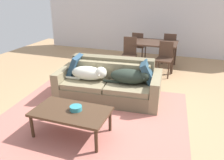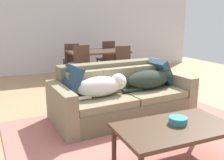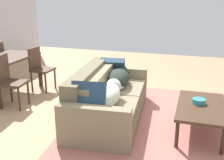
# 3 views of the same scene
# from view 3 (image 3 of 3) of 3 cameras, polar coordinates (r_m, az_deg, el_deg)

# --- Properties ---
(ground_plane) EXTENTS (10.00, 10.00, 0.00)m
(ground_plane) POSITION_cam_3_polar(r_m,az_deg,el_deg) (4.70, 1.37, -7.02)
(ground_plane) COLOR tan
(area_rug) EXTENTS (3.54, 3.11, 0.01)m
(area_rug) POSITION_cam_3_polar(r_m,az_deg,el_deg) (4.42, 9.94, -8.90)
(area_rug) COLOR #BC6D61
(area_rug) RESTS_ON ground
(couch) EXTENTS (2.18, 1.15, 0.80)m
(couch) POSITION_cam_3_polar(r_m,az_deg,el_deg) (4.47, -1.21, -4.11)
(couch) COLOR #6C634A
(couch) RESTS_ON ground
(dog_on_left_cushion) EXTENTS (0.87, 0.38, 0.30)m
(dog_on_left_cushion) POSITION_cam_3_polar(r_m,az_deg,el_deg) (4.01, -0.56, -2.86)
(dog_on_left_cushion) COLOR silver
(dog_on_left_cushion) RESTS_ON couch
(dog_on_right_cushion) EXTENTS (0.91, 0.45, 0.29)m
(dog_on_right_cushion) POSITION_cam_3_polar(r_m,az_deg,el_deg) (4.79, 1.27, 0.55)
(dog_on_right_cushion) COLOR #273128
(dog_on_right_cushion) RESTS_ON couch
(throw_pillow_by_left_arm) EXTENTS (0.33, 0.49, 0.46)m
(throw_pillow_by_left_arm) POSITION_cam_3_polar(r_m,az_deg,el_deg) (3.66, -4.95, -3.94)
(throw_pillow_by_left_arm) COLOR navy
(throw_pillow_by_left_arm) RESTS_ON couch
(throw_pillow_by_right_arm) EXTENTS (0.38, 0.48, 0.45)m
(throw_pillow_by_right_arm) POSITION_cam_3_polar(r_m,az_deg,el_deg) (5.11, 0.23, 2.27)
(throw_pillow_by_right_arm) COLOR #2A4759
(throw_pillow_by_right_arm) RESTS_ON couch
(coffee_table) EXTENTS (1.17, 0.66, 0.43)m
(coffee_table) POSITION_cam_3_polar(r_m,az_deg,el_deg) (4.16, 17.87, -5.57)
(coffee_table) COLOR #483020
(coffee_table) RESTS_ON ground
(bowl_on_coffee_table) EXTENTS (0.19, 0.19, 0.07)m
(bowl_on_coffee_table) POSITION_cam_3_polar(r_m,az_deg,el_deg) (4.19, 17.46, -4.19)
(bowl_on_coffee_table) COLOR teal
(bowl_on_coffee_table) RESTS_ON coffee_table
(dining_table) EXTENTS (1.41, 0.93, 0.75)m
(dining_table) POSITION_cam_3_polar(r_m,az_deg,el_deg) (5.84, -21.89, 3.71)
(dining_table) COLOR #442E23
(dining_table) RESTS_ON ground
(dining_chair_near_left) EXTENTS (0.45, 0.45, 0.94)m
(dining_chair_near_left) POSITION_cam_3_polar(r_m,az_deg,el_deg) (5.16, -20.42, 0.22)
(dining_chair_near_left) COLOR #442E23
(dining_chair_near_left) RESTS_ON ground
(dining_chair_near_right) EXTENTS (0.43, 0.43, 0.89)m
(dining_chair_near_right) POSITION_cam_3_polar(r_m,az_deg,el_deg) (5.91, -14.67, 2.68)
(dining_chair_near_right) COLOR #442E23
(dining_chair_near_right) RESTS_ON ground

